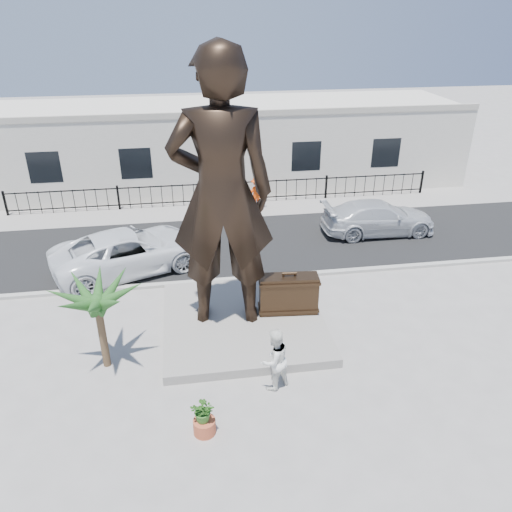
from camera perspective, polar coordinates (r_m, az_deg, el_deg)
The scene contains 16 objects.
ground at distance 15.62m, azimuth 1.13°, elevation -10.87°, with size 100.00×100.00×0.00m, color #9E9991.
street at distance 22.41m, azimuth -2.32°, elevation 1.65°, with size 40.00×7.00×0.01m, color black.
curb at distance 19.30m, azimuth -1.12°, elevation -2.60°, with size 40.00×0.25×0.12m, color #A5A399.
far_sidewalk at distance 26.06m, azimuth -3.34°, elevation 5.38°, with size 40.00×2.50×0.02m, color #9E9991.
plinth at distance 16.67m, azimuth -1.45°, elevation -7.50°, with size 5.20×5.20×0.30m, color gray.
fence at distance 26.60m, azimuth -3.55°, elevation 7.18°, with size 22.00×0.10×1.20m, color black.
building at distance 30.14m, azimuth -4.42°, elevation 12.72°, with size 28.00×7.00×4.40m, color silver.
statue at distance 14.79m, azimuth -3.99°, elevation 7.05°, with size 3.10×2.04×8.51m, color black.
suitcase at distance 16.58m, azimuth 3.74°, elevation -4.36°, with size 1.92×0.61×1.35m, color #302114.
tourist at distance 13.84m, azimuth 2.10°, elevation -11.75°, with size 0.90×0.70×1.86m, color white.
car_white at distance 20.27m, azimuth -14.24°, elevation 0.55°, with size 2.77×6.00×1.67m, color white.
car_silver at distance 23.67m, azimuth 13.82°, elevation 4.29°, with size 2.11×5.19×1.51m, color silver.
worker at distance 25.64m, azimuth 0.15°, elevation 7.17°, with size 1.13×0.65×1.75m, color #FF4B0D.
palm_tree at distance 15.75m, azimuth -16.60°, elevation -11.83°, with size 1.80×1.80×3.20m, color #224D1C, non-canonical shape.
planter at distance 13.13m, azimuth -5.90°, elevation -18.80°, with size 0.56×0.56×0.40m, color #B95031.
shrub at distance 12.76m, azimuth -6.02°, elevation -17.12°, with size 0.60×0.52×0.67m, color #377124.
Camera 1 is at (-2.16, -12.14, 9.58)m, focal length 35.00 mm.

